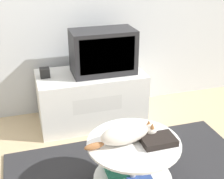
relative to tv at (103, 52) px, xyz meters
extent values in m
cube|color=silver|center=(-0.13, 0.02, -0.49)|extent=(1.08, 0.57, 0.54)
cube|color=silver|center=(-0.13, -0.26, -0.44)|extent=(0.48, 0.01, 0.15)
cube|color=#232326|center=(0.00, 0.00, 0.00)|extent=(0.63, 0.34, 0.44)
cube|color=black|center=(0.00, -0.16, 0.01)|extent=(0.54, 0.01, 0.34)
cube|color=black|center=(-0.58, 0.05, -0.17)|extent=(0.09, 0.09, 0.09)
cylinder|color=#B7B7BC|center=(-0.09, -1.12, -0.54)|extent=(0.04, 0.04, 0.41)
cylinder|color=white|center=(-0.09, -1.12, -0.63)|extent=(0.59, 0.59, 0.01)
cylinder|color=white|center=(-0.09, -1.12, -0.32)|extent=(0.67, 0.67, 0.02)
cube|color=#1E664C|center=(-0.15, -1.03, -0.61)|extent=(0.23, 0.18, 0.03)
cube|color=black|center=(0.07, -1.18, -0.29)|extent=(0.24, 0.17, 0.05)
ellipsoid|color=silver|center=(-0.15, -1.11, -0.24)|extent=(0.38, 0.20, 0.14)
sphere|color=silver|center=(0.05, -1.08, -0.26)|extent=(0.09, 0.09, 0.09)
cone|color=#996038|center=(0.05, -1.06, -0.21)|extent=(0.04, 0.04, 0.04)
cone|color=#996038|center=(0.05, -1.11, -0.21)|extent=(0.04, 0.04, 0.04)
ellipsoid|color=#996038|center=(-0.38, -1.13, -0.28)|extent=(0.15, 0.06, 0.05)
camera|label=1|loc=(-0.77, -2.84, 0.95)|focal=50.00mm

